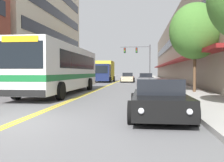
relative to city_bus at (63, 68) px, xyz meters
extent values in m
plane|color=slate|center=(1.83, 26.74, -1.84)|extent=(240.00, 240.00, 0.00)
cube|color=#9E9B96|center=(-5.14, 26.74, -1.76)|extent=(2.93, 106.00, 0.16)
cube|color=#9E9B96|center=(8.79, 26.74, -1.76)|extent=(2.93, 106.00, 0.16)
cube|color=yellow|center=(1.73, 26.74, -1.83)|extent=(0.14, 106.00, 0.01)
cube|color=yellow|center=(1.93, 26.74, -1.83)|extent=(0.14, 106.00, 0.01)
cube|color=beige|center=(-12.85, 19.12, 9.99)|extent=(12.00, 25.25, 23.66)
cube|color=black|center=(-6.81, 19.12, 1.54)|extent=(0.08, 23.23, 1.40)
cube|color=black|center=(-6.81, 19.12, 4.92)|extent=(0.08, 23.23, 1.40)
cube|color=black|center=(-6.81, 19.12, 8.30)|extent=(0.08, 23.23, 1.40)
cube|color=gray|center=(14.51, 26.74, 3.41)|extent=(8.00, 68.00, 10.50)
cube|color=maroon|center=(9.96, 26.74, 1.06)|extent=(1.10, 61.20, 0.24)
cube|color=black|center=(10.47, 26.74, 4.67)|extent=(0.08, 61.20, 1.40)
cube|color=silver|center=(0.00, -0.11, -0.04)|extent=(2.46, 12.31, 2.90)
cube|color=#196B33|center=(0.00, -0.11, -0.62)|extent=(2.48, 12.33, 0.32)
cube|color=black|center=(0.00, 0.51, 0.43)|extent=(2.49, 9.60, 1.05)
cube|color=black|center=(0.00, -6.29, 0.49)|extent=(2.21, 0.04, 1.28)
cube|color=yellow|center=(0.00, -6.30, 1.21)|extent=(1.77, 0.06, 0.28)
cube|color=black|center=(0.00, -6.31, -1.31)|extent=(2.41, 0.08, 0.32)
cylinder|color=black|center=(-1.26, -4.30, -1.34)|extent=(0.30, 1.00, 1.00)
cylinder|color=black|center=(1.26, -4.30, -1.34)|extent=(0.30, 1.00, 1.00)
cylinder|color=black|center=(-1.26, 3.28, -1.34)|extent=(0.30, 1.00, 1.00)
cylinder|color=black|center=(1.26, 3.28, -1.34)|extent=(0.30, 1.00, 1.00)
cube|color=#232328|center=(-2.44, 19.02, -1.34)|extent=(1.85, 4.48, 0.63)
cube|color=black|center=(-2.44, 19.20, -0.81)|extent=(1.59, 1.97, 0.43)
cylinder|color=black|center=(-3.39, 17.63, -1.50)|extent=(0.22, 0.67, 0.67)
cylinder|color=black|center=(-1.50, 17.63, -1.50)|extent=(0.22, 0.67, 0.67)
cylinder|color=black|center=(-3.39, 20.40, -1.50)|extent=(0.22, 0.67, 0.67)
cylinder|color=black|center=(-1.50, 20.40, -1.50)|extent=(0.22, 0.67, 0.67)
sphere|color=silver|center=(-3.09, 16.76, -1.31)|extent=(0.16, 0.16, 0.16)
sphere|color=silver|center=(-1.79, 16.76, -1.31)|extent=(0.16, 0.16, 0.16)
cube|color=red|center=(-3.11, 21.27, -1.31)|extent=(0.18, 0.04, 0.10)
cube|color=red|center=(-1.78, 21.27, -1.31)|extent=(0.18, 0.04, 0.10)
cube|color=#475675|center=(-2.57, 12.77, -1.28)|extent=(1.78, 4.13, 0.74)
cube|color=black|center=(-2.57, 12.93, -0.69)|extent=(1.53, 1.82, 0.43)
cylinder|color=black|center=(-3.48, 11.49, -1.49)|extent=(0.22, 0.69, 0.69)
cylinder|color=black|center=(-1.66, 11.49, -1.49)|extent=(0.22, 0.69, 0.69)
cylinder|color=black|center=(-3.48, 14.05, -1.49)|extent=(0.22, 0.69, 0.69)
cylinder|color=black|center=(-1.66, 14.05, -1.49)|extent=(0.22, 0.69, 0.69)
sphere|color=silver|center=(-3.19, 10.68, -1.24)|extent=(0.16, 0.16, 0.16)
sphere|color=silver|center=(-1.95, 10.68, -1.24)|extent=(0.16, 0.16, 0.16)
cube|color=red|center=(-3.21, 14.84, -1.24)|extent=(0.18, 0.04, 0.10)
cube|color=red|center=(-1.93, 14.84, -1.24)|extent=(0.18, 0.04, 0.10)
cube|color=black|center=(6.20, -8.72, -1.35)|extent=(1.73, 4.28, 0.60)
cube|color=black|center=(6.20, -8.55, -0.80)|extent=(1.49, 1.88, 0.50)
cylinder|color=black|center=(5.31, -10.05, -1.49)|extent=(0.22, 0.69, 0.69)
cylinder|color=black|center=(7.08, -10.05, -1.49)|extent=(0.22, 0.69, 0.69)
cylinder|color=black|center=(5.31, -7.40, -1.49)|extent=(0.22, 0.69, 0.69)
cylinder|color=black|center=(7.08, -7.40, -1.49)|extent=(0.22, 0.69, 0.69)
sphere|color=silver|center=(5.59, -10.89, -1.32)|extent=(0.16, 0.16, 0.16)
sphere|color=silver|center=(6.80, -10.89, -1.32)|extent=(0.16, 0.16, 0.16)
cube|color=red|center=(5.58, -6.57, -1.32)|extent=(0.18, 0.04, 0.10)
cube|color=red|center=(6.82, -6.57, -1.32)|extent=(0.18, 0.04, 0.10)
cube|color=#38383D|center=(6.17, 16.28, -1.32)|extent=(1.89, 4.42, 0.68)
cube|color=black|center=(6.17, 16.45, -0.72)|extent=(1.62, 1.94, 0.52)
cylinder|color=black|center=(5.20, 14.91, -1.52)|extent=(0.22, 0.63, 0.63)
cylinder|color=black|center=(7.13, 14.91, -1.52)|extent=(0.22, 0.63, 0.63)
cylinder|color=black|center=(5.20, 17.65, -1.52)|extent=(0.22, 0.63, 0.63)
cylinder|color=black|center=(7.13, 17.65, -1.52)|extent=(0.22, 0.63, 0.63)
sphere|color=silver|center=(5.51, 14.05, -1.29)|extent=(0.16, 0.16, 0.16)
sphere|color=silver|center=(6.83, 14.05, -1.29)|extent=(0.16, 0.16, 0.16)
cube|color=red|center=(5.49, 18.50, -1.29)|extent=(0.18, 0.04, 0.10)
cube|color=red|center=(6.85, 18.50, -1.29)|extent=(0.18, 0.04, 0.10)
cube|color=maroon|center=(6.24, 31.24, -1.33)|extent=(1.88, 4.31, 0.66)
cube|color=black|center=(6.24, 31.41, -0.76)|extent=(1.61, 1.90, 0.47)
cylinder|color=black|center=(5.28, 29.90, -1.51)|extent=(0.22, 0.66, 0.66)
cylinder|color=black|center=(7.20, 29.90, -1.51)|extent=(0.22, 0.66, 0.66)
cylinder|color=black|center=(5.28, 32.58, -1.51)|extent=(0.22, 0.66, 0.66)
cylinder|color=black|center=(7.20, 32.58, -1.51)|extent=(0.22, 0.66, 0.66)
sphere|color=silver|center=(5.59, 29.07, -1.29)|extent=(0.16, 0.16, 0.16)
sphere|color=silver|center=(6.90, 29.07, -1.29)|extent=(0.16, 0.16, 0.16)
cube|color=red|center=(5.57, 33.41, -1.29)|extent=(0.18, 0.04, 0.10)
cube|color=red|center=(6.92, 33.41, -1.29)|extent=(0.18, 0.04, 0.10)
cube|color=#BCAD89|center=(3.55, 20.13, -1.31)|extent=(1.73, 4.53, 0.69)
cube|color=black|center=(3.55, 20.31, -0.70)|extent=(1.49, 1.99, 0.55)
cylinder|color=black|center=(2.66, 18.73, -1.51)|extent=(0.22, 0.66, 0.66)
cylinder|color=black|center=(4.44, 18.73, -1.51)|extent=(0.22, 0.66, 0.66)
cylinder|color=black|center=(2.66, 21.54, -1.51)|extent=(0.22, 0.66, 0.66)
cylinder|color=black|center=(4.44, 21.54, -1.51)|extent=(0.22, 0.66, 0.66)
sphere|color=silver|center=(2.94, 17.85, -1.28)|extent=(0.16, 0.16, 0.16)
sphere|color=silver|center=(4.16, 17.85, -1.28)|extent=(0.16, 0.16, 0.16)
cube|color=red|center=(2.93, 22.41, -1.28)|extent=(0.18, 0.04, 0.10)
cube|color=red|center=(4.17, 22.41, -1.28)|extent=(0.18, 0.04, 0.10)
cube|color=white|center=(2.60, 41.39, -1.29)|extent=(1.72, 4.09, 0.74)
cube|color=black|center=(2.60, 41.55, -0.70)|extent=(1.48, 1.80, 0.44)
cylinder|color=black|center=(1.72, 40.12, -1.52)|extent=(0.22, 0.64, 0.64)
cylinder|color=black|center=(3.48, 40.12, -1.52)|extent=(0.22, 0.64, 0.64)
cylinder|color=black|center=(1.72, 42.66, -1.52)|extent=(0.22, 0.64, 0.64)
cylinder|color=black|center=(3.48, 42.66, -1.52)|extent=(0.22, 0.64, 0.64)
sphere|color=silver|center=(2.00, 39.33, -1.25)|extent=(0.16, 0.16, 0.16)
sphere|color=silver|center=(3.20, 39.33, -1.25)|extent=(0.16, 0.16, 0.16)
cube|color=red|center=(1.98, 43.44, -1.25)|extent=(0.18, 0.04, 0.10)
cube|color=red|center=(3.22, 43.44, -1.25)|extent=(0.18, 0.04, 0.10)
cube|color=#19234C|center=(-0.10, 17.87, -0.38)|extent=(2.48, 1.99, 2.40)
cube|color=black|center=(-0.10, 16.86, 0.05)|extent=(2.10, 0.04, 1.06)
cube|color=yellow|center=(-0.10, 21.19, -0.11)|extent=(2.52, 4.65, 2.95)
cylinder|color=black|center=(-1.37, 17.87, -1.42)|extent=(0.28, 0.84, 0.84)
cylinder|color=black|center=(1.16, 17.87, -1.42)|extent=(0.28, 0.84, 0.84)
cylinder|color=black|center=(-1.37, 22.59, -1.42)|extent=(0.28, 0.84, 0.84)
cylinder|color=black|center=(1.16, 22.59, -1.42)|extent=(0.28, 0.84, 0.84)
cylinder|color=#47474C|center=(7.03, 26.48, 1.29)|extent=(0.18, 0.18, 6.26)
cylinder|color=#47474C|center=(4.46, 26.48, 4.07)|extent=(5.14, 0.11, 0.11)
cube|color=black|center=(4.72, 26.48, 3.47)|extent=(0.34, 0.26, 0.92)
sphere|color=red|center=(4.72, 26.32, 3.75)|extent=(0.18, 0.18, 0.18)
sphere|color=yellow|center=(4.72, 26.32, 3.47)|extent=(0.18, 0.18, 0.18)
sphere|color=green|center=(4.72, 26.32, 3.20)|extent=(0.18, 0.18, 0.18)
cylinder|color=black|center=(4.72, 26.48, 4.00)|extent=(0.02, 0.02, 0.14)
cube|color=black|center=(2.66, 26.48, 3.47)|extent=(0.34, 0.26, 0.92)
sphere|color=red|center=(2.66, 26.32, 3.75)|extent=(0.18, 0.18, 0.18)
sphere|color=yellow|center=(2.66, 26.32, 3.47)|extent=(0.18, 0.18, 0.18)
sphere|color=green|center=(2.66, 26.32, 3.20)|extent=(0.18, 0.18, 0.18)
cylinder|color=black|center=(2.66, 26.48, 4.00)|extent=(0.02, 0.02, 0.14)
cylinder|color=brown|center=(9.22, 0.39, -0.34)|extent=(0.21, 0.21, 2.67)
ellipsoid|color=#42752D|center=(9.22, 0.39, 2.48)|extent=(3.49, 3.49, 3.84)
cylinder|color=#B7B7BC|center=(7.78, -1.25, -1.31)|extent=(0.22, 0.22, 0.73)
sphere|color=#B7B7BC|center=(7.78, -1.25, -0.90)|extent=(0.20, 0.20, 0.20)
cylinder|color=#B7B7BC|center=(7.63, -1.25, -1.23)|extent=(0.08, 0.10, 0.10)
camera|label=1|loc=(5.60, -17.29, -0.32)|focal=40.00mm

